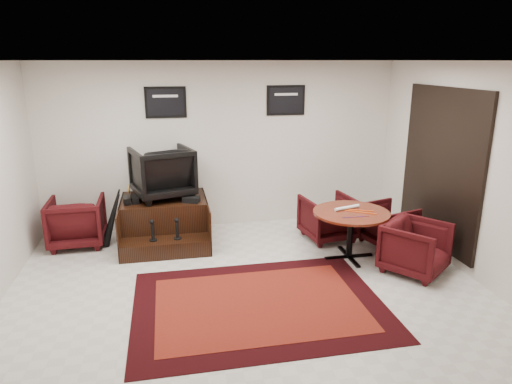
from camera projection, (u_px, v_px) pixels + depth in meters
ground at (249, 291)px, 5.77m from camera, size 6.00×6.00×0.00m
room_shell at (280, 149)px, 5.46m from camera, size 6.02×5.02×2.81m
area_rug at (259, 304)px, 5.43m from camera, size 2.95×2.21×0.01m
shine_podium at (165, 222)px, 7.29m from camera, size 1.34×1.38×0.69m
shine_chair at (162, 170)px, 7.19m from camera, size 1.07×1.03×0.90m
shoes_pair at (131, 200)px, 7.02m from camera, size 0.26×0.30×0.10m
polish_kit at (191, 199)px, 7.05m from camera, size 0.29×0.24×0.08m
umbrella_black at (112, 220)px, 7.02m from camera, size 0.33×0.12×0.88m
umbrella_hooked at (112, 216)px, 7.09m from camera, size 0.35×0.13×0.93m
armchair_side at (77, 219)px, 7.10m from camera, size 0.83×0.78×0.83m
meeting_table at (351, 217)px, 6.56m from camera, size 1.09×1.09×0.71m
table_chair_back at (328, 215)px, 7.36m from camera, size 0.86×0.82×0.78m
table_chair_window at (388, 222)px, 7.14m from camera, size 0.82×0.85×0.71m
table_chair_corner at (416, 245)px, 6.18m from camera, size 1.04×1.03×0.78m
paper_roll at (347, 208)px, 6.63m from camera, size 0.42×0.16×0.05m
table_clutter at (358, 212)px, 6.49m from camera, size 0.56×0.38×0.01m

